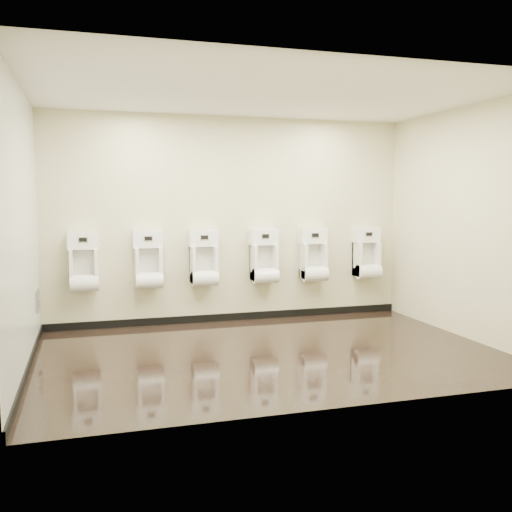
% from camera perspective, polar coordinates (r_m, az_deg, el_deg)
% --- Properties ---
extents(ground, '(5.00, 3.50, 0.00)m').
position_cam_1_polar(ground, '(6.38, 1.41, -9.62)').
color(ground, black).
rests_on(ground, ground).
extents(ceiling, '(5.00, 3.50, 0.00)m').
position_cam_1_polar(ceiling, '(6.25, 1.47, 15.97)').
color(ceiling, silver).
extents(back_wall, '(5.00, 0.02, 2.80)m').
position_cam_1_polar(back_wall, '(7.84, -2.51, 3.63)').
color(back_wall, beige).
rests_on(back_wall, ground).
extents(front_wall, '(5.00, 0.02, 2.80)m').
position_cam_1_polar(front_wall, '(4.53, 8.28, 1.98)').
color(front_wall, beige).
rests_on(front_wall, ground).
extents(left_wall, '(0.02, 3.50, 2.80)m').
position_cam_1_polar(left_wall, '(5.89, -22.40, 2.48)').
color(left_wall, beige).
rests_on(left_wall, ground).
extents(right_wall, '(0.02, 3.50, 2.80)m').
position_cam_1_polar(right_wall, '(7.32, 20.42, 3.12)').
color(right_wall, beige).
rests_on(right_wall, ground).
extents(tile_overlay_left, '(0.01, 3.50, 2.80)m').
position_cam_1_polar(tile_overlay_left, '(5.89, -22.35, 2.48)').
color(tile_overlay_left, silver).
rests_on(tile_overlay_left, ground).
extents(skirting_back, '(5.00, 0.02, 0.10)m').
position_cam_1_polar(skirting_back, '(7.99, -2.45, -6.09)').
color(skirting_back, black).
rests_on(skirting_back, ground).
extents(skirting_left, '(0.02, 3.50, 0.10)m').
position_cam_1_polar(skirting_left, '(6.11, -21.79, -10.26)').
color(skirting_left, black).
rests_on(skirting_left, ground).
extents(access_panel, '(0.04, 0.25, 0.25)m').
position_cam_1_polar(access_panel, '(7.18, -21.01, -4.19)').
color(access_panel, '#9E9EA3').
rests_on(access_panel, left_wall).
extents(urinal_0, '(0.40, 0.30, 0.74)m').
position_cam_1_polar(urinal_0, '(7.52, -16.84, -0.96)').
color(urinal_0, white).
rests_on(urinal_0, back_wall).
extents(urinal_1, '(0.40, 0.30, 0.74)m').
position_cam_1_polar(urinal_1, '(7.56, -10.71, -0.78)').
color(urinal_1, white).
rests_on(urinal_1, back_wall).
extents(urinal_2, '(0.40, 0.30, 0.74)m').
position_cam_1_polar(urinal_2, '(7.67, -5.23, -0.61)').
color(urinal_2, white).
rests_on(urinal_2, back_wall).
extents(urinal_3, '(0.40, 0.30, 0.74)m').
position_cam_1_polar(urinal_3, '(7.87, 0.83, -0.42)').
color(urinal_3, white).
rests_on(urinal_3, back_wall).
extents(urinal_4, '(0.40, 0.30, 0.74)m').
position_cam_1_polar(urinal_4, '(8.12, 5.77, -0.26)').
color(urinal_4, white).
rests_on(urinal_4, back_wall).
extents(urinal_5, '(0.40, 0.30, 0.74)m').
position_cam_1_polar(urinal_5, '(8.47, 11.02, -0.08)').
color(urinal_5, white).
rests_on(urinal_5, back_wall).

